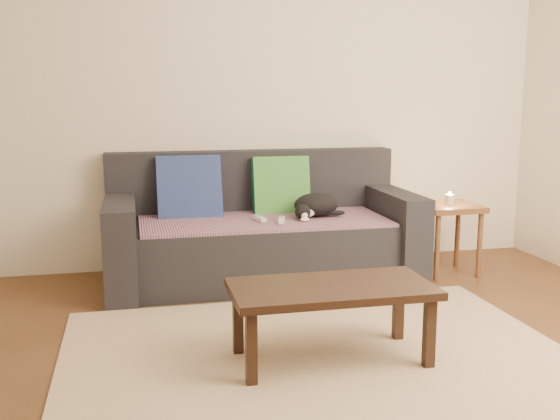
{
  "coord_description": "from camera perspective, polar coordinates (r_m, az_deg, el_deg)",
  "views": [
    {
      "loc": [
        -0.86,
        -2.8,
        1.29
      ],
      "look_at": [
        0.05,
        1.2,
        0.55
      ],
      "focal_mm": 42.0,
      "sensor_mm": 36.0,
      "label": 1
    }
  ],
  "objects": [
    {
      "name": "ground",
      "position": [
        3.2,
        4.03,
        -13.59
      ],
      "size": [
        4.5,
        4.5,
        0.0
      ],
      "primitive_type": "plane",
      "color": "brown",
      "rests_on": "ground"
    },
    {
      "name": "back_wall",
      "position": [
        4.87,
        -2.71,
        10.34
      ],
      "size": [
        4.5,
        0.04,
        2.6
      ],
      "primitive_type": "cube",
      "color": "beige",
      "rests_on": "ground"
    },
    {
      "name": "sofa",
      "position": [
        4.56,
        -1.65,
        -2.19
      ],
      "size": [
        2.1,
        0.94,
        0.87
      ],
      "color": "#232328",
      "rests_on": "ground"
    },
    {
      "name": "throw_blanket",
      "position": [
        4.45,
        -1.43,
        -0.92
      ],
      "size": [
        1.66,
        0.74,
        0.02
      ],
      "primitive_type": "cube",
      "color": "#43274A",
      "rests_on": "sofa"
    },
    {
      "name": "cushion_navy",
      "position": [
        4.6,
        -7.91,
        1.89
      ],
      "size": [
        0.44,
        0.23,
        0.46
      ],
      "primitive_type": "cube",
      "rotation": [
        -0.28,
        0.0,
        0.0
      ],
      "color": "#102247",
      "rests_on": "throw_blanket"
    },
    {
      "name": "cushion_green",
      "position": [
        4.7,
        0.07,
        2.17
      ],
      "size": [
        0.41,
        0.18,
        0.42
      ],
      "primitive_type": "cube",
      "rotation": [
        -0.19,
        0.0,
        0.0
      ],
      "color": "#0D5441",
      "rests_on": "throw_blanket"
    },
    {
      "name": "cat",
      "position": [
        4.52,
        3.08,
        0.39
      ],
      "size": [
        0.38,
        0.31,
        0.16
      ],
      "rotation": [
        0.0,
        0.0,
        0.12
      ],
      "color": "black",
      "rests_on": "throw_blanket"
    },
    {
      "name": "wii_remote_a",
      "position": [
        4.37,
        -1.76,
        -0.77
      ],
      "size": [
        0.06,
        0.15,
        0.03
      ],
      "primitive_type": "cube",
      "rotation": [
        0.0,
        0.0,
        1.75
      ],
      "color": "white",
      "rests_on": "throw_blanket"
    },
    {
      "name": "wii_remote_b",
      "position": [
        4.32,
        0.14,
        -0.9
      ],
      "size": [
        0.08,
        0.15,
        0.03
      ],
      "primitive_type": "cube",
      "rotation": [
        0.0,
        0.0,
        1.29
      ],
      "color": "white",
      "rests_on": "throw_blanket"
    },
    {
      "name": "side_table",
      "position": [
        4.82,
        14.49,
        -0.55
      ],
      "size": [
        0.4,
        0.4,
        0.5
      ],
      "color": "brown",
      "rests_on": "ground"
    },
    {
      "name": "candle",
      "position": [
        4.8,
        14.55,
        0.92
      ],
      "size": [
        0.06,
        0.06,
        0.09
      ],
      "color": "beige",
      "rests_on": "side_table"
    },
    {
      "name": "rug",
      "position": [
        3.33,
        3.26,
        -12.49
      ],
      "size": [
        2.5,
        1.8,
        0.01
      ],
      "primitive_type": "cube",
      "color": "tan",
      "rests_on": "ground"
    },
    {
      "name": "coffee_table",
      "position": [
        3.16,
        4.51,
        -7.36
      ],
      "size": [
        0.97,
        0.48,
        0.39
      ],
      "color": "black",
      "rests_on": "rug"
    }
  ]
}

